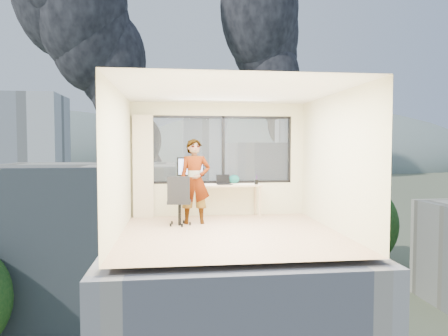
{
  "coord_description": "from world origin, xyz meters",
  "views": [
    {
      "loc": [
        -1.0,
        -7.35,
        1.59
      ],
      "look_at": [
        0.0,
        1.0,
        1.15
      ],
      "focal_mm": 32.53,
      "sensor_mm": 36.0,
      "label": 1
    }
  ],
  "objects": [
    {
      "name": "hill_b",
      "position": [
        100.0,
        320.0,
        -14.0
      ],
      "size": [
        300.0,
        220.0,
        96.0
      ],
      "primitive_type": "ellipsoid",
      "color": "slate",
      "rests_on": "exterior_ground"
    },
    {
      "name": "chair",
      "position": [
        -0.92,
        0.85,
        0.51
      ],
      "size": [
        0.57,
        0.57,
        1.03
      ],
      "primitive_type": null,
      "rotation": [
        0.0,
        0.0,
        -0.1
      ],
      "color": "black",
      "rests_on": "floor"
    },
    {
      "name": "far_tower_c",
      "position": [
        45.0,
        140.0,
        -1.0
      ],
      "size": [
        15.0,
        15.0,
        26.0
      ],
      "primitive_type": "cube",
      "color": "silver",
      "rests_on": "exterior_ground"
    },
    {
      "name": "hill_a",
      "position": [
        -120.0,
        320.0,
        -14.0
      ],
      "size": [
        288.0,
        216.0,
        90.0
      ],
      "primitive_type": "ellipsoid",
      "color": "slate",
      "rests_on": "exterior_ground"
    },
    {
      "name": "laptop",
      "position": [
        0.07,
        1.6,
        0.85
      ],
      "size": [
        0.34,
        0.36,
        0.2
      ],
      "primitive_type": null,
      "rotation": [
        0.0,
        0.0,
        0.11
      ],
      "color": "black",
      "rests_on": "desk"
    },
    {
      "name": "wall_front",
      "position": [
        0.0,
        -2.0,
        1.3
      ],
      "size": [
        4.0,
        0.01,
        2.6
      ],
      "primitive_type": "cube",
      "color": "beige",
      "rests_on": "ground"
    },
    {
      "name": "ceiling",
      "position": [
        0.0,
        0.0,
        2.6
      ],
      "size": [
        4.0,
        4.0,
        0.01
      ],
      "primitive_type": "cube",
      "color": "white",
      "rests_on": "ground"
    },
    {
      "name": "cellphone",
      "position": [
        0.2,
        1.53,
        0.76
      ],
      "size": [
        0.13,
        0.07,
        0.01
      ],
      "primitive_type": "cube",
      "rotation": [
        0.0,
        0.0,
        0.14
      ],
      "color": "black",
      "rests_on": "desk"
    },
    {
      "name": "monitor",
      "position": [
        -0.66,
        1.71,
        1.06
      ],
      "size": [
        0.63,
        0.27,
        0.62
      ],
      "primitive_type": null,
      "rotation": [
        0.0,
        0.0,
        -0.23
      ],
      "color": "black",
      "rests_on": "desk"
    },
    {
      "name": "wall_right",
      "position": [
        2.0,
        0.0,
        1.3
      ],
      "size": [
        0.01,
        4.0,
        2.6
      ],
      "primitive_type": "cube",
      "color": "beige",
      "rests_on": "ground"
    },
    {
      "name": "floor",
      "position": [
        0.0,
        0.0,
        0.0
      ],
      "size": [
        4.0,
        4.0,
        0.01
      ],
      "primitive_type": "cube",
      "color": "beige",
      "rests_on": "ground"
    },
    {
      "name": "far_tower_a",
      "position": [
        -35.0,
        95.0,
        0.0
      ],
      "size": [
        14.0,
        14.0,
        28.0
      ],
      "primitive_type": "cube",
      "color": "silver",
      "rests_on": "exterior_ground"
    },
    {
      "name": "tree_b",
      "position": [
        4.0,
        18.0,
        -9.5
      ],
      "size": [
        7.6,
        7.6,
        9.0
      ],
      "primitive_type": null,
      "color": "#174316",
      "rests_on": "exterior_ground"
    },
    {
      "name": "curtain",
      "position": [
        -1.72,
        1.88,
        1.15
      ],
      "size": [
        0.45,
        0.14,
        2.3
      ],
      "primitive_type": "cube",
      "color": "beige",
      "rests_on": "floor"
    },
    {
      "name": "near_bldg_a",
      "position": [
        -9.0,
        30.0,
        -7.0
      ],
      "size": [
        16.0,
        12.0,
        14.0
      ],
      "primitive_type": "cube",
      "color": "beige",
      "rests_on": "exterior_ground"
    },
    {
      "name": "game_console",
      "position": [
        -0.72,
        1.91,
        0.78
      ],
      "size": [
        0.29,
        0.25,
        0.07
      ],
      "primitive_type": "cube",
      "rotation": [
        0.0,
        0.0,
        -0.06
      ],
      "color": "white",
      "rests_on": "desk"
    },
    {
      "name": "exterior_ground",
      "position": [
        0.0,
        120.0,
        -14.0
      ],
      "size": [
        400.0,
        400.0,
        0.04
      ],
      "primitive_type": "cube",
      "color": "#515B3D",
      "rests_on": "ground"
    },
    {
      "name": "handbag",
      "position": [
        0.34,
        1.87,
        0.85
      ],
      "size": [
        0.28,
        0.21,
        0.19
      ],
      "primitive_type": "ellipsoid",
      "rotation": [
        0.0,
        0.0,
        0.35
      ],
      "color": "#0D4B51",
      "rests_on": "desk"
    },
    {
      "name": "wall_left",
      "position": [
        -2.0,
        0.0,
        1.3
      ],
      "size": [
        0.01,
        4.0,
        2.6
      ],
      "primitive_type": "cube",
      "color": "beige",
      "rests_on": "ground"
    },
    {
      "name": "smoke_plume_b",
      "position": [
        55.0,
        170.0,
        27.0
      ],
      "size": [
        30.0,
        18.0,
        70.0
      ],
      "primitive_type": null,
      "color": "black",
      "rests_on": "exterior_ground"
    },
    {
      "name": "far_tower_b",
      "position": [
        8.0,
        120.0,
        1.0
      ],
      "size": [
        13.0,
        13.0,
        30.0
      ],
      "primitive_type": "cube",
      "color": "silver",
      "rests_on": "exterior_ground"
    },
    {
      "name": "far_tower_d",
      "position": [
        -60.0,
        150.0,
        -3.0
      ],
      "size": [
        16.0,
        14.0,
        22.0
      ],
      "primitive_type": "cube",
      "color": "silver",
      "rests_on": "exterior_ground"
    },
    {
      "name": "window_wall",
      "position": [
        0.05,
        2.0,
        1.52
      ],
      "size": [
        3.3,
        0.16,
        1.55
      ],
      "primitive_type": null,
      "color": "black",
      "rests_on": "ground"
    },
    {
      "name": "smoke_plume_a",
      "position": [
        -10.0,
        150.0,
        39.0
      ],
      "size": [
        40.0,
        24.0,
        90.0
      ],
      "primitive_type": null,
      "color": "black",
      "rests_on": "exterior_ground"
    },
    {
      "name": "person",
      "position": [
        -0.61,
        1.03,
        0.88
      ],
      "size": [
        0.64,
        0.42,
        1.75
      ],
      "primitive_type": "imported",
      "rotation": [
        0.0,
        0.0,
        -0.0
      ],
      "color": "#2D2D33",
      "rests_on": "floor"
    },
    {
      "name": "tree_c",
      "position": [
        22.0,
        40.0,
        -9.0
      ],
      "size": [
        8.4,
        8.4,
        10.0
      ],
      "primitive_type": null,
      "color": "#174316",
      "rests_on": "exterior_ground"
    },
    {
      "name": "near_bldg_b",
      "position": [
        12.0,
        38.0,
        -6.0
      ],
      "size": [
        14.0,
        13.0,
        16.0
      ],
      "primitive_type": "cube",
      "color": "silver",
      "rests_on": "exterior_ground"
    },
    {
      "name": "pen_cup",
      "position": [
        0.8,
        1.56,
        0.8
      ],
      "size": [
        0.1,
        0.1,
        0.11
      ],
      "primitive_type": "cylinder",
      "rotation": [
        0.0,
        0.0,
        -0.17
      ],
      "color": "black",
      "rests_on": "desk"
    },
    {
      "name": "desk",
      "position": [
        0.0,
        1.66,
        0.38
      ],
      "size": [
        1.8,
        0.6,
        0.75
      ],
      "primitive_type": "cube",
      "color": "tan",
      "rests_on": "floor"
    }
  ]
}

